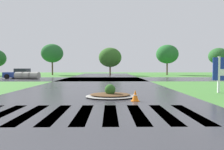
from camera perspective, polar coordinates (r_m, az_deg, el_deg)
asphalt_roadway at (r=12.24m, az=-4.81°, el=-5.15°), size 10.54×80.00×0.01m
asphalt_cross_road at (r=27.42m, az=-2.54°, el=-1.10°), size 90.00×9.48×0.01m
crosswalk_stripes at (r=7.13m, az=-7.83°, el=-10.48°), size 7.65×3.11×0.01m
median_island at (r=10.83m, az=-0.52°, el=-5.38°), size 2.54×2.10×0.68m
car_white_sedan at (r=31.50m, az=-23.77°, el=0.28°), size 4.00×2.16×1.38m
drainage_pipe_stack at (r=29.61m, az=-22.18°, el=-0.12°), size 3.48×1.66×0.93m
traffic_cone at (r=9.63m, az=6.38°, el=-5.72°), size 0.36×0.36×0.51m
background_treeline at (r=40.43m, az=-1.01°, el=5.31°), size 46.65×6.04×6.11m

